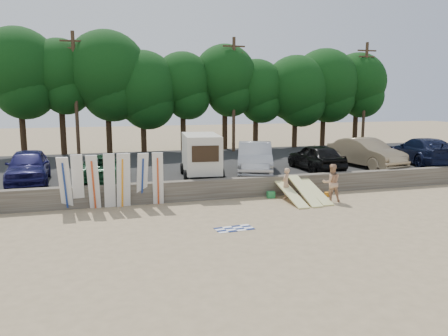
{
  "coord_description": "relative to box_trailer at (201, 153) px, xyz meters",
  "views": [
    {
      "loc": [
        -8.5,
        -17.76,
        5.08
      ],
      "look_at": [
        -2.54,
        3.0,
        1.55
      ],
      "focal_mm": 35.0,
      "sensor_mm": 36.0,
      "label": 1
    }
  ],
  "objects": [
    {
      "name": "surfboard_upright_7",
      "position": [
        -2.78,
        -2.97,
        -0.74
      ],
      "size": [
        0.57,
        0.67,
        2.55
      ],
      "primitive_type": "cube",
      "rotation": [
        0.21,
        0.0,
        -0.12
      ],
      "color": "silver",
      "rests_on": "ground"
    },
    {
      "name": "beachgoer_a",
      "position": [
        3.59,
        -3.36,
        -1.24
      ],
      "size": [
        0.67,
        0.65,
        1.55
      ],
      "primitive_type": "imported",
      "rotation": [
        0.0,
        0.0,
        3.87
      ],
      "color": "tan",
      "rests_on": "ground"
    },
    {
      "name": "surfboard_low_2",
      "position": [
        4.89,
        -3.96,
        -1.58
      ],
      "size": [
        0.56,
        2.91,
        0.88
      ],
      "primitive_type": "cube",
      "rotation": [
        0.27,
        0.0,
        0.0
      ],
      "color": "#ECE894",
      "rests_on": "ground"
    },
    {
      "name": "surfboard_upright_3",
      "position": [
        -4.99,
        -2.94,
        -0.73
      ],
      "size": [
        0.52,
        0.53,
        2.57
      ],
      "primitive_type": "cube",
      "rotation": [
        0.18,
        0.0,
        0.03
      ],
      "color": "silver",
      "rests_on": "ground"
    },
    {
      "name": "car_3",
      "position": [
        7.11,
        0.21,
        -0.52
      ],
      "size": [
        1.95,
        4.71,
        1.6
      ],
      "primitive_type": "imported",
      "rotation": [
        0.0,
        0.0,
        3.16
      ],
      "color": "black",
      "rests_on": "parking_lot"
    },
    {
      "name": "surfboard_upright_4",
      "position": [
        -4.42,
        -2.99,
        -0.73
      ],
      "size": [
        0.57,
        0.59,
        2.57
      ],
      "primitive_type": "cube",
      "rotation": [
        0.18,
        0.0,
        0.16
      ],
      "color": "silver",
      "rests_on": "ground"
    },
    {
      "name": "parking_lot",
      "position": [
        3.15,
        5.06,
        -1.67
      ],
      "size": [
        44.0,
        14.5,
        0.7
      ],
      "primitive_type": "cube",
      "color": "#282828",
      "rests_on": "ground"
    },
    {
      "name": "beachgoer_b",
      "position": [
        5.47,
        -4.56,
        -1.09
      ],
      "size": [
        1.03,
        0.87,
        1.85
      ],
      "primitive_type": "imported",
      "rotation": [
        0.0,
        0.0,
        2.93
      ],
      "color": "tan",
      "rests_on": "ground"
    },
    {
      "name": "car_5",
      "position": [
        15.05,
        0.6,
        -0.45
      ],
      "size": [
        3.59,
        6.33,
        1.73
      ],
      "primitive_type": "imported",
      "rotation": [
        0.0,
        0.0,
        2.94
      ],
      "color": "black",
      "rests_on": "parking_lot"
    },
    {
      "name": "seawall",
      "position": [
        3.15,
        -2.44,
        -1.52
      ],
      "size": [
        44.0,
        0.5,
        1.0
      ],
      "primitive_type": "cube",
      "color": "#6B6356",
      "rests_on": "ground"
    },
    {
      "name": "beach_towel",
      "position": [
        -0.45,
        -7.57,
        -2.01
      ],
      "size": [
        1.63,
        1.63,
        0.0
      ],
      "primitive_type": "plane",
      "rotation": [
        0.0,
        0.0,
        0.09
      ],
      "color": "white",
      "rests_on": "ground"
    },
    {
      "name": "surfboard_upright_0",
      "position": [
        -6.91,
        -2.97,
        -0.76
      ],
      "size": [
        0.58,
        0.87,
        2.5
      ],
      "primitive_type": "cube",
      "rotation": [
        0.3,
        0.0,
        -0.11
      ],
      "color": "silver",
      "rests_on": "ground"
    },
    {
      "name": "surfboard_upright_2",
      "position": [
        -5.69,
        -3.03,
        -0.75
      ],
      "size": [
        0.59,
        0.74,
        2.54
      ],
      "primitive_type": "cube",
      "rotation": [
        0.24,
        0.0,
        -0.14
      ],
      "color": "silver",
      "rests_on": "ground"
    },
    {
      "name": "car_0",
      "position": [
        -8.94,
        0.95,
        -0.47
      ],
      "size": [
        2.29,
        5.09,
        1.7
      ],
      "primitive_type": "imported",
      "rotation": [
        0.0,
        0.0,
        0.06
      ],
      "color": "#16154C",
      "rests_on": "parking_lot"
    },
    {
      "name": "surfboard_upright_5",
      "position": [
        -4.31,
        -2.98,
        -0.74
      ],
      "size": [
        0.53,
        0.61,
        2.56
      ],
      "primitive_type": "cube",
      "rotation": [
        0.2,
        0.0,
        0.05
      ],
      "color": "silver",
      "rests_on": "ground"
    },
    {
      "name": "surfboard_low_1",
      "position": [
        4.24,
        -4.12,
        -1.49
      ],
      "size": [
        0.56,
        2.86,
        1.05
      ],
      "primitive_type": "cube",
      "rotation": [
        0.33,
        0.0,
        0.0
      ],
      "color": "#ECE894",
      "rests_on": "ground"
    },
    {
      "name": "box_trailer",
      "position": [
        0.0,
        0.0,
        0.0
      ],
      "size": [
        2.43,
        3.87,
        2.35
      ],
      "rotation": [
        0.0,
        0.0,
        -0.11
      ],
      "color": "beige",
      "rests_on": "parking_lot"
    },
    {
      "name": "utility_poles",
      "position": [
        5.15,
        10.56,
        3.41
      ],
      "size": [
        25.8,
        0.26,
        9.0
      ],
      "color": "#473321",
      "rests_on": "parking_lot"
    },
    {
      "name": "surfboard_upright_1",
      "position": [
        -6.37,
        -2.81,
        -0.73
      ],
      "size": [
        0.5,
        0.55,
        2.56
      ],
      "primitive_type": "cube",
      "rotation": [
        0.19,
        0.0,
        0.01
      ],
      "color": "silver",
      "rests_on": "ground"
    },
    {
      "name": "car_4",
      "position": [
        10.81,
        0.61,
        -0.43
      ],
      "size": [
        2.8,
        5.65,
        1.78
      ],
      "primitive_type": "imported",
      "rotation": [
        0.0,
        0.0,
        0.18
      ],
      "color": "#978160",
      "rests_on": "parking_lot"
    },
    {
      "name": "ground",
      "position": [
        3.15,
        -5.44,
        -2.02
      ],
      "size": [
        120.0,
        120.0,
        0.0
      ],
      "primitive_type": "plane",
      "color": "tan",
      "rests_on": "ground"
    },
    {
      "name": "treeline",
      "position": [
        2.65,
        12.11,
        4.43
      ],
      "size": [
        33.66,
        6.32,
        9.43
      ],
      "color": "#382616",
      "rests_on": "parking_lot"
    },
    {
      "name": "surfboard_low_0",
      "position": [
        3.54,
        -4.12,
        -1.62
      ],
      "size": [
        0.56,
        2.93,
        0.8
      ],
      "primitive_type": "cube",
      "rotation": [
        0.25,
        0.0,
        0.0
      ],
      "color": "#ECE894",
      "rests_on": "ground"
    },
    {
      "name": "car_1",
      "position": [
        -5.23,
        0.12,
        -0.6
      ],
      "size": [
        2.9,
        5.39,
        1.44
      ],
      "primitive_type": "imported",
      "rotation": [
        0.0,
        0.0,
        3.04
      ],
      "color": "#12321D",
      "rests_on": "parking_lot"
    },
    {
      "name": "gear_bag",
      "position": [
        5.86,
        -3.55,
        -1.91
      ],
      "size": [
        0.34,
        0.31,
        0.22
      ],
      "primitive_type": "cube",
      "rotation": [
        0.0,
        0.0,
        -0.2
      ],
      "color": "orange",
      "rests_on": "ground"
    },
    {
      "name": "car_2",
      "position": [
        3.26,
        0.35,
        -0.43
      ],
      "size": [
        3.53,
        5.71,
        1.78
      ],
      "primitive_type": "imported",
      "rotation": [
        0.0,
        0.0,
        -0.33
      ],
      "color": "#9A9B9F",
      "rests_on": "parking_lot"
    },
    {
      "name": "cooler",
      "position": [
        2.92,
        -3.04,
        -1.86
      ],
      "size": [
        0.41,
        0.34,
        0.32
      ],
      "primitive_type": "cube",
      "rotation": [
        0.0,
        0.0,
        -0.1
      ],
      "color": "#258B45",
      "rests_on": "ground"
    },
    {
      "name": "surfboard_upright_6",
      "position": [
        -3.49,
        -2.8,
        -0.75
      ],
      "size": [
        0.6,
        0.78,
        2.53
      ],
      "primitive_type": "cube",
      "rotation": [
        0.26,
        0.0,
        0.14
      ],
      "color": "silver",
      "rests_on": "ground"
    }
  ]
}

